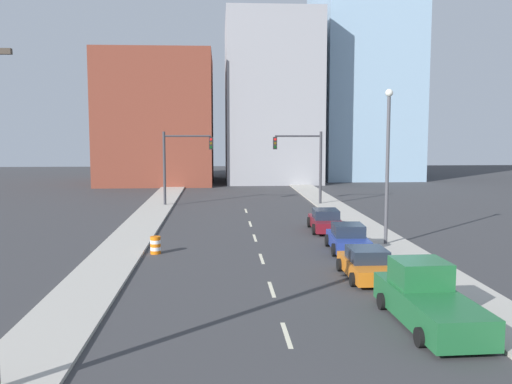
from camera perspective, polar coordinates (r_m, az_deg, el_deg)
name	(u,v)px	position (r m, az deg, el deg)	size (l,w,h in m)	color
sidewalk_left	(164,198)	(56.59, -9.20, -0.63)	(2.73, 94.52, 0.14)	#ADA89E
sidewalk_right	(319,197)	(57.17, 6.29, -0.52)	(2.73, 94.52, 0.14)	#ADA89E
lane_stripe_at_9m	(286,335)	(19.19, 3.07, -14.07)	(0.16, 2.40, 0.01)	beige
lane_stripe_at_15m	(272,289)	(24.30, 1.57, -9.70)	(0.16, 2.40, 0.01)	beige
lane_stripe_at_20m	(262,259)	(29.89, 0.57, -6.69)	(0.16, 2.40, 0.01)	beige
lane_stripe_at_26m	(255,238)	(35.59, -0.12, -4.61)	(0.16, 2.40, 0.01)	beige
lane_stripe_at_32m	(250,224)	(40.92, -0.58, -3.21)	(0.16, 2.40, 0.01)	beige
lane_stripe_at_38m	(246,211)	(47.65, -1.01, -1.89)	(0.16, 2.40, 0.01)	beige
building_brick_left	(158,119)	(75.16, -9.77, 7.19)	(14.00, 16.00, 16.35)	brown
building_office_center	(270,101)	(79.13, 1.36, 9.12)	(12.00, 20.00, 21.59)	#99999E
building_glass_right	(361,55)	(85.91, 10.50, 13.30)	(13.00, 20.00, 35.10)	#8CADC6
traffic_signal_left	(178,158)	(50.81, -7.81, 3.38)	(4.41, 0.35, 6.60)	#38383D
traffic_signal_right	(307,158)	(51.27, 5.17, 3.44)	(4.41, 0.35, 6.60)	#38383D
traffic_barrel	(155,245)	(31.48, -10.02, -5.25)	(0.56, 0.56, 0.95)	orange
street_lamp	(388,157)	(33.44, 13.03, 3.46)	(0.44, 0.44, 8.99)	#4C4C51
pickup_truck_green	(428,300)	(20.81, 16.79, -10.31)	(2.48, 6.12, 2.07)	#1E6033
sedan_orange	(367,264)	(26.43, 11.03, -7.12)	(2.14, 4.36, 1.38)	orange
sedan_blue	(348,239)	(32.06, 9.18, -4.64)	(2.31, 4.37, 1.51)	navy
sedan_maroon	(326,221)	(38.32, 6.98, -2.89)	(2.27, 4.76, 1.44)	maroon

